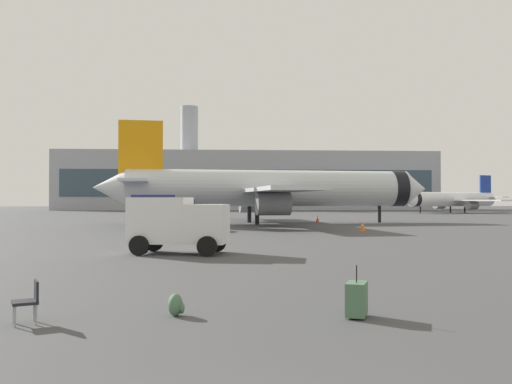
% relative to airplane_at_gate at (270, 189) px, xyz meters
% --- Properties ---
extents(airplane_at_gate, '(35.77, 32.33, 10.50)m').
position_rel_airplane_at_gate_xyz_m(airplane_at_gate, '(0.00, 0.00, 0.00)').
color(airplane_at_gate, silver).
rests_on(airplane_at_gate, ground).
extents(airplane_taxiing, '(23.48, 21.59, 7.31)m').
position_rel_airplane_at_gate_xyz_m(airplane_taxiing, '(38.77, 42.60, -1.11)').
color(airplane_taxiing, white).
rests_on(airplane_taxiing, ground).
extents(service_truck, '(5.07, 3.11, 2.90)m').
position_rel_airplane_at_gate_xyz_m(service_truck, '(-9.92, -11.44, -2.05)').
color(service_truck, navy).
rests_on(service_truck, ground).
extents(cargo_van, '(4.70, 3.02, 2.60)m').
position_rel_airplane_at_gate_xyz_m(cargo_van, '(-7.09, -31.14, -2.21)').
color(cargo_van, white).
rests_on(cargo_van, ground).
extents(safety_cone_near, '(0.44, 0.44, 0.81)m').
position_rel_airplane_at_gate_xyz_m(safety_cone_near, '(6.02, -14.47, -3.25)').
color(safety_cone_near, '#F2590C').
rests_on(safety_cone_near, ground).
extents(safety_cone_mid, '(0.44, 0.44, 0.82)m').
position_rel_airplane_at_gate_xyz_m(safety_cone_mid, '(5.56, 2.66, -3.25)').
color(safety_cone_mid, '#F2590C').
rests_on(safety_cone_mid, ground).
extents(rolling_suitcase, '(0.61, 0.74, 1.10)m').
position_rel_airplane_at_gate_xyz_m(rolling_suitcase, '(-2.23, -44.77, -3.27)').
color(rolling_suitcase, '#476B4C').
rests_on(rolling_suitcase, ground).
extents(traveller_backpack, '(0.36, 0.40, 0.48)m').
position_rel_airplane_at_gate_xyz_m(traveller_backpack, '(-6.06, -44.38, -3.42)').
color(traveller_backpack, '#476B4C').
rests_on(traveller_backpack, ground).
extents(gate_chair, '(0.63, 0.63, 0.86)m').
position_rel_airplane_at_gate_xyz_m(gate_chair, '(-8.94, -44.94, -3.16)').
color(gate_chair, black).
rests_on(gate_chair, ground).
extents(terminal_building, '(92.16, 22.56, 26.19)m').
position_rel_airplane_at_gate_xyz_m(terminal_building, '(1.49, 80.50, 3.54)').
color(terminal_building, '#9EA3AD').
rests_on(terminal_building, ground).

